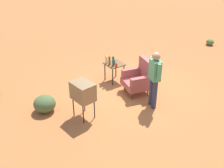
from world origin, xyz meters
The scene contains 12 objects.
ground_plane centered at (0.00, 0.00, 0.00)m, with size 60.00×60.00×0.00m, color #AD6033.
armchair centered at (0.04, 0.16, 0.50)m, with size 0.92×0.94×1.06m.
side_table centered at (-1.00, -0.04, 0.53)m, with size 0.56×0.56×0.63m.
tv_on_stand centered at (0.20, -1.88, 0.78)m, with size 0.65×0.51×1.03m.
person_standing centered at (0.86, -0.04, 0.94)m, with size 0.54×0.33×1.64m.
bottle_tall_amber centered at (-1.01, -0.23, 0.78)m, with size 0.07×0.07×0.30m, color brown.
bottle_wine_green centered at (-0.88, -0.17, 0.79)m, with size 0.07×0.07×0.32m, color #1E5623.
soda_can_red centered at (-0.76, -0.14, 0.69)m, with size 0.07×0.07×0.12m, color red.
soda_can_blue centered at (-0.98, -0.06, 0.69)m, with size 0.07×0.07×0.12m, color blue.
flower_vase centered at (-1.17, -0.25, 0.77)m, with size 0.14×0.10×0.27m.
shrub_near centered at (-0.65, -2.64, 0.23)m, with size 0.60×0.60×0.47m, color #475B33.
shrub_mid centered at (-1.30, 5.37, 0.13)m, with size 0.34×0.34×0.26m, color #516B38.
Camera 1 is at (5.42, -4.61, 4.26)m, focal length 42.76 mm.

